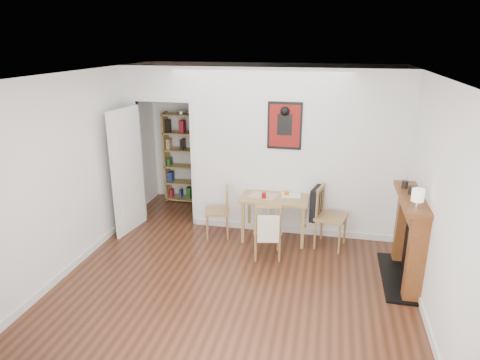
% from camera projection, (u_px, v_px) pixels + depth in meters
% --- Properties ---
extents(ground, '(5.20, 5.20, 0.00)m').
position_uv_depth(ground, '(240.00, 270.00, 5.81)').
color(ground, '#552C1B').
rests_on(ground, ground).
extents(room_shell, '(5.20, 5.20, 5.20)m').
position_uv_depth(room_shell, '(264.00, 154.00, 6.63)').
color(room_shell, silver).
rests_on(room_shell, ground).
extents(dining_table, '(1.02, 0.65, 0.69)m').
position_uv_depth(dining_table, '(275.00, 202.00, 6.57)').
color(dining_table, '#A17D4B').
rests_on(dining_table, ground).
extents(chair_left, '(0.50, 0.50, 0.82)m').
position_uv_depth(chair_left, '(217.00, 212.00, 6.71)').
color(chair_left, olive).
rests_on(chair_left, ground).
extents(chair_right, '(0.62, 0.56, 0.94)m').
position_uv_depth(chair_right, '(330.00, 217.00, 6.34)').
color(chair_right, olive).
rests_on(chair_right, ground).
extents(chair_front, '(0.51, 0.55, 0.87)m').
position_uv_depth(chair_front, '(267.00, 228.00, 6.05)').
color(chair_front, olive).
rests_on(chair_front, ground).
extents(bookshelf, '(0.72, 0.29, 1.71)m').
position_uv_depth(bookshelf, '(184.00, 158.00, 8.08)').
color(bookshelf, '#A17D4B').
rests_on(bookshelf, ground).
extents(fireplace, '(0.45, 1.25, 1.16)m').
position_uv_depth(fireplace, '(410.00, 236.00, 5.41)').
color(fireplace, brown).
rests_on(fireplace, ground).
extents(red_glass, '(0.07, 0.07, 0.09)m').
position_uv_depth(red_glass, '(264.00, 196.00, 6.47)').
color(red_glass, maroon).
rests_on(red_glass, dining_table).
extents(orange_fruit, '(0.07, 0.07, 0.07)m').
position_uv_depth(orange_fruit, '(287.00, 193.00, 6.59)').
color(orange_fruit, '#DA620B').
rests_on(orange_fruit, dining_table).
extents(placemat, '(0.45, 0.37, 0.00)m').
position_uv_depth(placemat, '(263.00, 196.00, 6.58)').
color(placemat, beige).
rests_on(placemat, dining_table).
extents(notebook, '(0.31, 0.25, 0.01)m').
position_uv_depth(notebook, '(291.00, 195.00, 6.58)').
color(notebook, silver).
rests_on(notebook, dining_table).
extents(mantel_lamp, '(0.14, 0.14, 0.22)m').
position_uv_depth(mantel_lamp, '(418.00, 196.00, 4.84)').
color(mantel_lamp, silver).
rests_on(mantel_lamp, fireplace).
extents(ceramic_jar_a, '(0.09, 0.09, 0.11)m').
position_uv_depth(ceramic_jar_a, '(412.00, 190.00, 5.29)').
color(ceramic_jar_a, black).
rests_on(ceramic_jar_a, fireplace).
extents(ceramic_jar_b, '(0.08, 0.08, 0.10)m').
position_uv_depth(ceramic_jar_b, '(405.00, 184.00, 5.51)').
color(ceramic_jar_b, black).
rests_on(ceramic_jar_b, fireplace).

